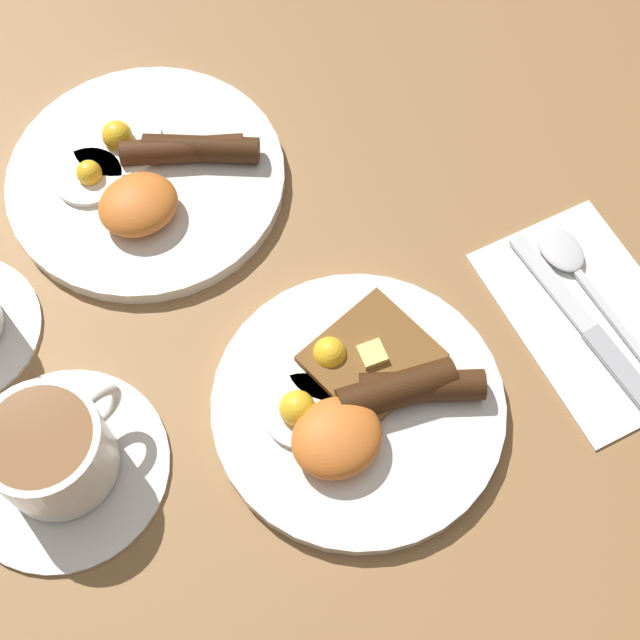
% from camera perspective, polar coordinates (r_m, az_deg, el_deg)
% --- Properties ---
extents(ground_plane, '(3.00, 3.00, 0.00)m').
position_cam_1_polar(ground_plane, '(0.73, 2.43, -5.72)').
color(ground_plane, olive).
extents(breakfast_plate_near, '(0.24, 0.24, 0.05)m').
position_cam_1_polar(breakfast_plate_near, '(0.71, 2.49, -5.25)').
color(breakfast_plate_near, silver).
rests_on(breakfast_plate_near, ground_plane).
extents(breakfast_plate_far, '(0.25, 0.25, 0.05)m').
position_cam_1_polar(breakfast_plate_far, '(0.83, -11.01, 9.01)').
color(breakfast_plate_far, silver).
rests_on(breakfast_plate_far, ground_plane).
extents(teacup_near, '(0.17, 0.17, 0.08)m').
position_cam_1_polar(teacup_near, '(0.71, -16.60, -8.27)').
color(teacup_near, silver).
rests_on(teacup_near, ground_plane).
extents(napkin, '(0.15, 0.21, 0.01)m').
position_cam_1_polar(napkin, '(0.79, 17.01, 0.22)').
color(napkin, white).
rests_on(napkin, ground_plane).
extents(knife, '(0.02, 0.19, 0.01)m').
position_cam_1_polar(knife, '(0.78, 16.94, -0.68)').
color(knife, silver).
rests_on(knife, napkin).
extents(spoon, '(0.04, 0.18, 0.01)m').
position_cam_1_polar(spoon, '(0.80, 15.87, 3.42)').
color(spoon, silver).
rests_on(spoon, napkin).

